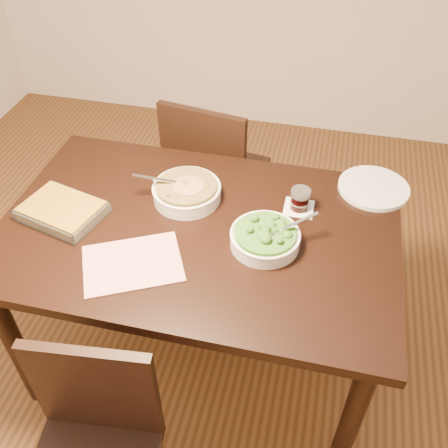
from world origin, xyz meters
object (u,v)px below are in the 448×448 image
dinner_plate (374,188)px  stew_bowl (187,191)px  broccoli_bowl (265,238)px  chair_near (94,446)px  table (198,247)px  baking_dish (62,211)px  chair_far (213,171)px  wine_tumbler (300,199)px

dinner_plate → stew_bowl: bearing=-162.6°
broccoli_bowl → chair_near: size_ratio=0.31×
stew_bowl → dinner_plate: (0.68, 0.21, -0.03)m
table → stew_bowl: bearing=118.7°
baking_dish → chair_far: (0.37, 0.73, -0.28)m
wine_tumbler → chair_far: chair_far is taller
broccoli_bowl → stew_bowl: bearing=151.6°
stew_bowl → baking_dish: stew_bowl is taller
table → chair_far: size_ratio=1.60×
wine_tumbler → chair_near: 1.05m
stew_bowl → chair_far: 0.61m
table → chair_near: 0.73m
stew_bowl → wine_tumbler: size_ratio=3.44×
broccoli_bowl → table: bearing=173.3°
wine_tumbler → dinner_plate: 0.32m
broccoli_bowl → dinner_plate: (0.36, 0.39, -0.02)m
baking_dish → wine_tumbler: size_ratio=3.96×
table → baking_dish: 0.50m
wine_tumbler → chair_far: (-0.46, 0.49, -0.30)m
table → stew_bowl: size_ratio=5.01×
dinner_plate → chair_far: 0.83m
baking_dish → chair_near: 0.79m
baking_dish → dinner_plate: 1.16m
stew_bowl → table: bearing=-61.3°
broccoli_bowl → chair_far: size_ratio=0.29×
stew_bowl → baking_dish: (-0.41, -0.20, -0.01)m
table → dinner_plate: (0.60, 0.36, 0.10)m
wine_tumbler → baking_dish: bearing=-163.9°
broccoli_bowl → dinner_plate: broccoli_bowl is taller
table → chair_far: (-0.12, 0.68, -0.16)m
table → baking_dish: size_ratio=4.35×
stew_bowl → chair_near: stew_bowl is taller
chair_far → baking_dish: bearing=72.9°
baking_dish → dinner_plate: bearing=35.3°
baking_dish → wine_tumbler: 0.86m
stew_bowl → dinner_plate: stew_bowl is taller
broccoli_bowl → baking_dish: bearing=-178.2°
chair_far → wine_tumbler: bearing=142.4°
table → wine_tumbler: (0.34, 0.19, 0.14)m
baking_dish → dinner_plate: baking_dish is taller
table → stew_bowl: stew_bowl is taller
broccoli_bowl → chair_far: (-0.36, 0.71, -0.29)m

